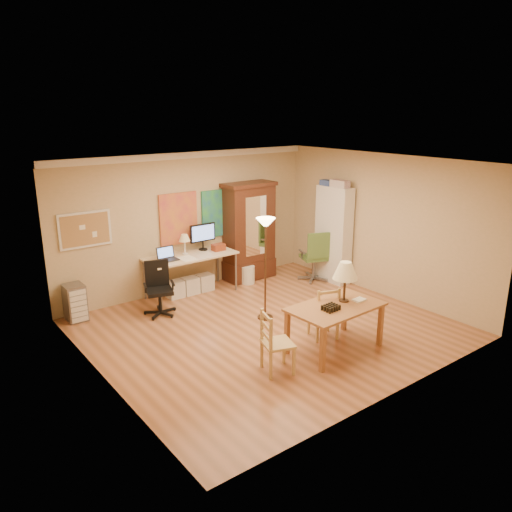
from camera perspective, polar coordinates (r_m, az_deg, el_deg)
floor at (r=8.33m, az=1.44°, el=-8.24°), size 5.50×5.50×0.00m
crown_molding at (r=9.64m, az=-7.80°, el=11.35°), size 5.50×0.08×0.12m
corkboard at (r=9.01m, az=-18.95°, el=2.87°), size 0.90×0.04×0.62m
art_panel_left at (r=9.71m, az=-8.84°, el=4.22°), size 0.80×0.04×1.00m
art_panel_right at (r=10.15m, az=-4.37°, el=4.92°), size 0.75×0.04×0.95m
dining_table at (r=7.48m, az=9.50°, el=-4.49°), size 1.43×0.89×1.32m
ladder_chair_back at (r=7.92m, az=7.80°, el=-6.58°), size 0.50×0.49×0.86m
ladder_chair_left at (r=6.88m, az=2.26°, el=-10.04°), size 0.50×0.51×0.88m
torchiere_lamp at (r=8.24m, az=1.10°, el=1.98°), size 0.32×0.32×1.77m
computer_desk at (r=9.73m, az=-7.39°, el=-1.58°), size 1.75×0.77×1.33m
office_chair_black at (r=8.94m, az=-10.95°, el=-5.01°), size 0.58×0.58×0.95m
office_chair_green at (r=10.52m, az=6.67°, el=-1.29°), size 0.66×0.66×1.07m
drawer_cart at (r=9.05m, az=-19.96°, el=-5.03°), size 0.32×0.38×0.64m
armoire at (r=10.44m, az=-0.80°, el=2.12°), size 1.11×0.53×2.04m
bookshelf at (r=10.38m, az=8.84°, el=2.41°), size 0.30×0.79×1.98m
wastebin at (r=10.31m, az=-0.96°, el=-2.14°), size 0.29×0.29×0.37m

